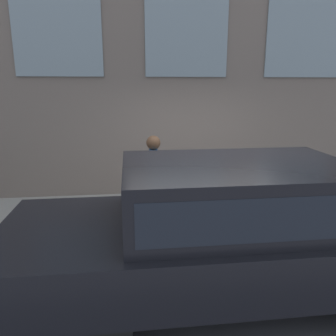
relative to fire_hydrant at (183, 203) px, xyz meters
name	(u,v)px	position (x,y,z in m)	size (l,w,h in m)	color
ground_plane	(211,249)	(-0.63, -0.33, -0.52)	(80.00, 80.00, 0.00)	#47474C
sidewalk	(195,215)	(0.54, -0.33, -0.44)	(2.34, 60.00, 0.15)	#9E9B93
fire_hydrant	(183,203)	(0.00, 0.00, 0.00)	(0.28, 0.41, 0.73)	gray
person	(154,170)	(0.25, 0.45, 0.50)	(0.35, 0.23, 1.45)	#998466
parked_car_charcoal_near	(235,224)	(-1.79, -0.28, 0.39)	(1.81, 4.98, 1.60)	black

